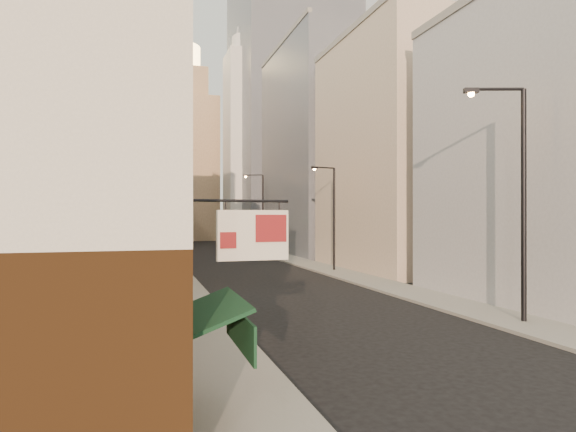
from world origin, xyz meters
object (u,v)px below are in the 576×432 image
at_px(streetlamp_near, 518,189).
at_px(streetlamp_mid, 332,212).
at_px(clock_tower, 180,153).
at_px(streetlamp_far, 261,208).
at_px(traffic_light_right, 278,223).
at_px(traffic_light_left, 164,227).
at_px(white_tower, 248,140).

xyz_separation_m(streetlamp_near, streetlamp_mid, (0.05, 20.67, -0.76)).
xyz_separation_m(clock_tower, streetlamp_far, (7.06, -39.11, -11.89)).
bearing_deg(streetlamp_mid, clock_tower, 86.27).
relative_size(clock_tower, streetlamp_far, 4.47).
relative_size(streetlamp_far, traffic_light_right, 2.01).
relative_size(streetlamp_near, traffic_light_right, 2.01).
xyz_separation_m(clock_tower, traffic_light_left, (-5.53, -50.05, -14.05)).
height_order(clock_tower, streetlamp_far, clock_tower).
bearing_deg(streetlamp_mid, white_tower, 75.20).
bearing_deg(traffic_light_right, white_tower, -108.07).
relative_size(clock_tower, streetlamp_mid, 5.16).
xyz_separation_m(white_tower, streetlamp_mid, (-3.52, -48.01, -13.63)).
distance_m(streetlamp_mid, traffic_light_right, 14.85).
bearing_deg(streetlamp_far, streetlamp_mid, -67.57).
relative_size(streetlamp_mid, traffic_light_left, 1.74).
xyz_separation_m(white_tower, streetlamp_far, (-3.94, -25.11, -12.86)).
bearing_deg(traffic_light_left, streetlamp_near, 91.27).
distance_m(clock_tower, traffic_light_left, 52.27).
distance_m(white_tower, streetlamp_far, 28.49).
relative_size(white_tower, streetlamp_far, 4.13).
xyz_separation_m(white_tower, traffic_light_right, (-4.01, -33.21, -14.72)).
distance_m(streetlamp_mid, traffic_light_left, 17.73).
bearing_deg(traffic_light_right, streetlamp_mid, 80.70).
height_order(streetlamp_near, traffic_light_right, streetlamp_near).
bearing_deg(traffic_light_right, clock_tower, -92.77).
height_order(streetlamp_mid, traffic_light_left, streetlamp_mid).
height_order(streetlamp_mid, streetlamp_far, streetlamp_far).
xyz_separation_m(white_tower, traffic_light_left, (-16.53, -36.05, -15.02)).
height_order(clock_tower, traffic_light_left, clock_tower).
xyz_separation_m(streetlamp_near, streetlamp_far, (-0.37, 43.57, 0.01)).
distance_m(clock_tower, streetlamp_far, 41.48).
bearing_deg(streetlamp_near, white_tower, 104.75).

